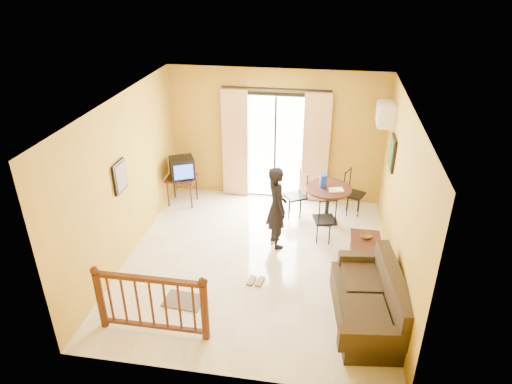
% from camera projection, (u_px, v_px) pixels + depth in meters
% --- Properties ---
extents(ground, '(5.00, 5.00, 0.00)m').
position_uv_depth(ground, '(256.00, 261.00, 7.97)').
color(ground, beige).
rests_on(ground, ground).
extents(room_shell, '(5.00, 5.00, 5.00)m').
position_uv_depth(room_shell, '(257.00, 172.00, 7.19)').
color(room_shell, white).
rests_on(room_shell, ground).
extents(balcony_door, '(2.25, 0.14, 2.46)m').
position_uv_depth(balcony_door, '(275.00, 147.00, 9.56)').
color(balcony_door, black).
rests_on(balcony_door, ground).
extents(tv_table, '(0.61, 0.51, 0.61)m').
position_uv_depth(tv_table, '(182.00, 181.00, 9.61)').
color(tv_table, black).
rests_on(tv_table, ground).
extents(television, '(0.63, 0.61, 0.44)m').
position_uv_depth(television, '(182.00, 168.00, 9.47)').
color(television, black).
rests_on(television, tv_table).
extents(picture_left, '(0.05, 0.42, 0.52)m').
position_uv_depth(picture_left, '(120.00, 177.00, 7.40)').
color(picture_left, black).
rests_on(picture_left, room_shell).
extents(dining_table, '(0.90, 0.90, 0.75)m').
position_uv_depth(dining_table, '(328.00, 195.00, 8.90)').
color(dining_table, black).
rests_on(dining_table, ground).
extents(water_jug, '(0.14, 0.14, 0.25)m').
position_uv_depth(water_jug, '(323.00, 181.00, 8.79)').
color(water_jug, '#132EB8').
rests_on(water_jug, dining_table).
extents(serving_tray, '(0.32, 0.25, 0.02)m').
position_uv_depth(serving_tray, '(336.00, 190.00, 8.71)').
color(serving_tray, '#EDE5CA').
rests_on(serving_tray, dining_table).
extents(dining_chairs, '(1.71, 1.62, 0.95)m').
position_uv_depth(dining_chairs, '(323.00, 223.00, 9.11)').
color(dining_chairs, black).
rests_on(dining_chairs, ground).
extents(air_conditioner, '(0.31, 0.60, 0.40)m').
position_uv_depth(air_conditioner, '(385.00, 114.00, 8.39)').
color(air_conditioner, white).
rests_on(air_conditioner, room_shell).
extents(botanical_print, '(0.05, 0.50, 0.60)m').
position_uv_depth(botanical_print, '(392.00, 153.00, 8.03)').
color(botanical_print, black).
rests_on(botanical_print, room_shell).
extents(coffee_table, '(0.51, 0.93, 0.41)m').
position_uv_depth(coffee_table, '(366.00, 250.00, 7.77)').
color(coffee_table, black).
rests_on(coffee_table, ground).
extents(bowl, '(0.24, 0.24, 0.06)m').
position_uv_depth(bowl, '(366.00, 236.00, 7.85)').
color(bowl, brown).
rests_on(bowl, coffee_table).
extents(sofa, '(1.05, 1.93, 0.88)m').
position_uv_depth(sofa, '(371.00, 303.00, 6.50)').
color(sofa, '#332513').
rests_on(sofa, ground).
extents(standing_person, '(0.58, 0.67, 1.55)m').
position_uv_depth(standing_person, '(277.00, 207.00, 8.08)').
color(standing_person, black).
rests_on(standing_person, ground).
extents(stair_balustrade, '(1.63, 0.13, 1.04)m').
position_uv_depth(stair_balustrade, '(151.00, 300.00, 6.21)').
color(stair_balustrade, '#471E0F').
rests_on(stair_balustrade, ground).
extents(doormat, '(0.63, 0.45, 0.02)m').
position_uv_depth(doormat, '(184.00, 301.00, 7.02)').
color(doormat, '#554C44').
rests_on(doormat, ground).
extents(sandals, '(0.28, 0.26, 0.03)m').
position_uv_depth(sandals, '(256.00, 281.00, 7.44)').
color(sandals, brown).
rests_on(sandals, ground).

